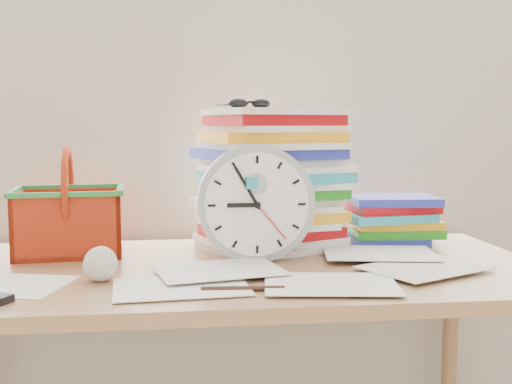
{
  "coord_description": "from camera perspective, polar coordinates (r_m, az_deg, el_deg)",
  "views": [
    {
      "loc": [
        -0.13,
        0.17,
        1.07
      ],
      "look_at": [
        0.04,
        1.6,
        0.92
      ],
      "focal_mm": 45.0,
      "sensor_mm": 36.0,
      "label": 1
    }
  ],
  "objects": [
    {
      "name": "book_stack",
      "position": [
        1.77,
        11.83,
        -2.44
      ],
      "size": [
        0.27,
        0.21,
        0.13
      ],
      "primitive_type": null,
      "rotation": [
        0.0,
        0.0,
        0.07
      ],
      "color": "white",
      "rests_on": "desk"
    },
    {
      "name": "desk",
      "position": [
        1.49,
        -1.63,
        -9.34
      ],
      "size": [
        1.4,
        0.7,
        0.75
      ],
      "color": "#956945",
      "rests_on": "ground"
    },
    {
      "name": "scattered_papers",
      "position": [
        1.47,
        -1.64,
        -6.31
      ],
      "size": [
        1.26,
        0.42,
        0.02
      ],
      "primitive_type": null,
      "color": "white",
      "rests_on": "desk"
    },
    {
      "name": "sunglasses",
      "position": [
        1.66,
        -0.56,
        7.89
      ],
      "size": [
        0.16,
        0.14,
        0.03
      ],
      "primitive_type": null,
      "rotation": [
        0.0,
        0.0,
        0.3
      ],
      "color": "black",
      "rests_on": "paper_stack"
    },
    {
      "name": "curtain",
      "position": [
        1.83,
        -2.81,
        13.2
      ],
      "size": [
        2.4,
        0.01,
        2.5
      ],
      "primitive_type": "cube",
      "color": "beige",
      "rests_on": "room_shell"
    },
    {
      "name": "crumpled_ball",
      "position": [
        1.36,
        -13.68,
        -6.2
      ],
      "size": [
        0.07,
        0.07,
        0.07
      ],
      "primitive_type": "sphere",
      "color": "silver",
      "rests_on": "desk"
    },
    {
      "name": "basket",
      "position": [
        1.65,
        -16.33,
        -0.84
      ],
      "size": [
        0.28,
        0.23,
        0.26
      ],
      "primitive_type": null,
      "rotation": [
        0.0,
        0.0,
        0.09
      ],
      "color": "red",
      "rests_on": "desk"
    },
    {
      "name": "pen",
      "position": [
        1.25,
        -1.17,
        -8.59
      ],
      "size": [
        0.16,
        0.02,
        0.01
      ],
      "primitive_type": "cylinder",
      "rotation": [
        0.0,
        1.57,
        -0.07
      ],
      "color": "black",
      "rests_on": "desk"
    },
    {
      "name": "clock",
      "position": [
        1.5,
        -0.04,
        -1.0
      ],
      "size": [
        0.27,
        0.05,
        0.27
      ],
      "primitive_type": "cylinder",
      "rotation": [
        1.57,
        0.0,
        0.0
      ],
      "color": "#999EA3",
      "rests_on": "desk"
    },
    {
      "name": "paper_stack",
      "position": [
        1.66,
        1.43,
        1.15
      ],
      "size": [
        0.44,
        0.4,
        0.36
      ],
      "primitive_type": null,
      "rotation": [
        0.0,
        0.0,
        0.34
      ],
      "color": "white",
      "rests_on": "desk"
    }
  ]
}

